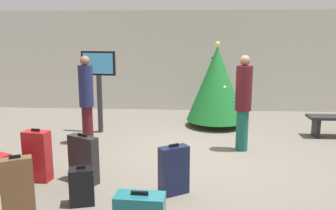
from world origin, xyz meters
name	(u,v)px	position (x,y,z in m)	size (l,w,h in m)	color
ground_plane	(203,153)	(0.00, 0.00, 0.00)	(16.00, 16.00, 0.00)	#665E54
back_wall	(200,61)	(0.00, 4.15, 1.49)	(16.00, 0.20, 2.99)	beige
holiday_tree	(217,84)	(0.39, 2.16, 1.07)	(1.47, 1.47, 2.11)	#4C3319
flight_info_kiosk	(99,77)	(-2.37, 1.39, 1.31)	(0.82, 0.22, 1.90)	#333338
traveller_0	(86,97)	(-2.40, 0.47, 0.99)	(0.36, 0.36, 1.84)	#4C1419
traveller_1	(243,101)	(0.77, 0.24, 1.00)	(0.37, 0.37, 1.88)	#19594C
suitcase_1	(174,170)	(-0.47, -1.81, 0.35)	(0.45, 0.38, 0.74)	#141938
suitcase_2	(82,186)	(-1.69, -2.21, 0.25)	(0.37, 0.31, 0.54)	black
suitcase_4	(84,159)	(-1.88, -1.49, 0.37)	(0.52, 0.39, 0.77)	#232326
suitcase_7	(38,156)	(-2.61, -1.48, 0.40)	(0.42, 0.27, 0.84)	#B2191E
suitcase_8	(17,187)	(-2.39, -2.55, 0.38)	(0.42, 0.34, 0.79)	brown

